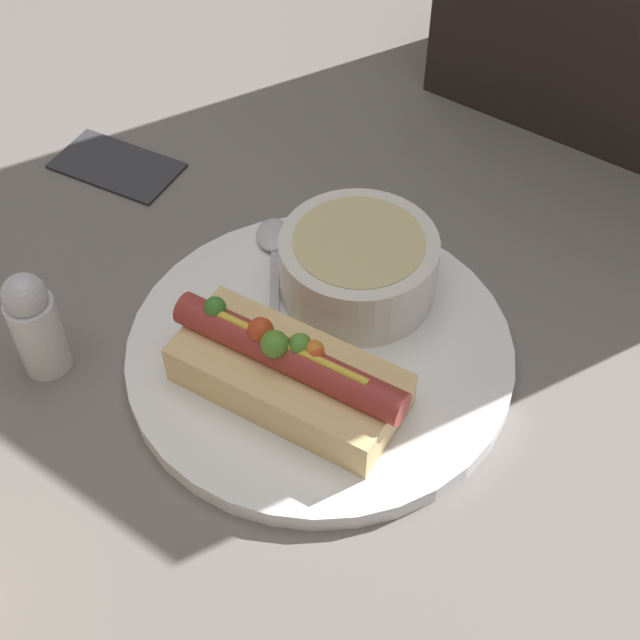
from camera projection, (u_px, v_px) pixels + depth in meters
name	position (u px, v px, depth m)	size (l,w,h in m)	color
ground_plane	(320.00, 359.00, 0.62)	(4.00, 4.00, 0.00)	slate
dinner_plate	(320.00, 352.00, 0.61)	(0.27, 0.27, 0.01)	white
hot_dog	(288.00, 371.00, 0.57)	(0.16, 0.08, 0.06)	#E5C17F
soup_bowl	(358.00, 263.00, 0.62)	(0.11, 0.11, 0.05)	silver
spoon	(273.00, 259.00, 0.66)	(0.11, 0.15, 0.01)	#B7B7BC
napkin	(116.00, 165.00, 0.75)	(0.11, 0.07, 0.01)	#333338
salt_shaker	(35.00, 324.00, 0.59)	(0.03, 0.03, 0.08)	silver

